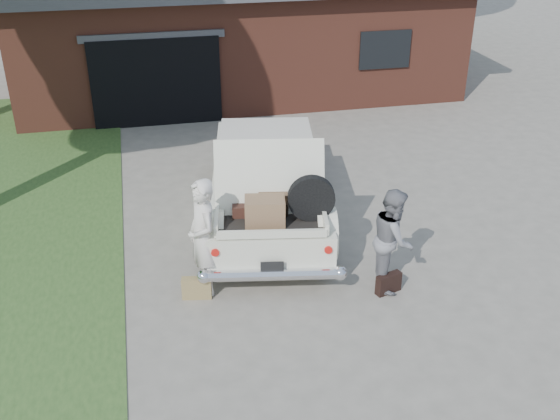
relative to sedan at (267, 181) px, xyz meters
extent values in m
plane|color=gray|center=(-0.17, -2.38, -0.78)|extent=(90.00, 90.00, 0.00)
cube|color=brown|center=(0.83, 9.12, 0.72)|extent=(12.00, 7.00, 3.00)
cube|color=black|center=(-1.67, 5.67, 0.32)|extent=(3.20, 0.30, 2.20)
cube|color=#4C4C51|center=(-1.67, 5.60, 1.47)|extent=(3.50, 0.12, 0.18)
cube|color=black|center=(4.33, 5.60, 0.82)|extent=(1.40, 0.08, 1.00)
cube|color=silver|center=(0.01, 0.05, -0.14)|extent=(2.81, 5.39, 0.67)
cube|color=beige|center=(0.06, 0.36, 0.45)|extent=(2.02, 2.31, 0.53)
cube|color=black|center=(0.23, 1.31, 0.43)|extent=(1.58, 0.36, 0.45)
cube|color=black|center=(-0.11, -0.60, 0.43)|extent=(1.58, 0.36, 0.45)
cylinder|color=black|center=(-1.19, -1.50, -0.44)|extent=(0.34, 0.71, 0.68)
cylinder|color=black|center=(0.59, -1.82, -0.44)|extent=(0.34, 0.71, 0.68)
cylinder|color=black|center=(-0.58, 1.93, -0.44)|extent=(0.34, 0.71, 0.68)
cylinder|color=black|center=(1.20, 1.61, -0.44)|extent=(0.34, 0.71, 0.68)
cylinder|color=silver|center=(-0.45, -2.52, -0.37)|extent=(2.10, 0.55, 0.18)
cylinder|color=#A5140F|center=(-1.27, -2.30, 0.02)|extent=(0.14, 0.12, 0.12)
cylinder|color=#A5140F|center=(0.39, -2.60, 0.02)|extent=(0.14, 0.12, 0.12)
cube|color=black|center=(-0.46, -2.54, -0.21)|extent=(0.35, 0.08, 0.17)
cube|color=black|center=(-0.34, -1.86, 0.22)|extent=(1.76, 1.39, 0.04)
cube|color=silver|center=(-1.14, -1.72, 0.32)|extent=(0.26, 1.12, 0.18)
cube|color=silver|center=(0.47, -2.01, 0.32)|extent=(0.26, 1.12, 0.18)
cube|color=silver|center=(-0.43, -2.42, 0.28)|extent=(1.62, 0.35, 0.12)
cube|color=silver|center=(-0.27, -1.52, 0.79)|extent=(1.78, 0.76, 1.11)
cube|color=#3E221A|center=(-0.60, -1.63, 0.33)|extent=(0.62, 0.46, 0.18)
cube|color=#916B4A|center=(-0.45, -2.00, 0.45)|extent=(0.67, 0.50, 0.42)
cube|color=black|center=(-0.31, -1.63, 0.33)|extent=(0.64, 0.48, 0.18)
cube|color=brown|center=(-0.25, -1.64, 0.50)|extent=(0.50, 0.37, 0.16)
cylinder|color=black|center=(0.27, -2.02, 0.60)|extent=(0.74, 0.29, 0.72)
imported|color=silver|center=(-1.42, -2.10, 0.16)|extent=(0.60, 0.77, 1.88)
imported|color=gray|center=(1.43, -2.56, 0.05)|extent=(0.86, 0.96, 1.64)
cube|color=#9D8650|center=(-1.58, -2.27, -0.60)|extent=(0.47, 0.22, 0.35)
cube|color=black|center=(1.33, -2.78, -0.62)|extent=(0.44, 0.26, 0.32)
camera|label=1|loc=(-2.15, -10.62, 5.05)|focal=42.00mm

